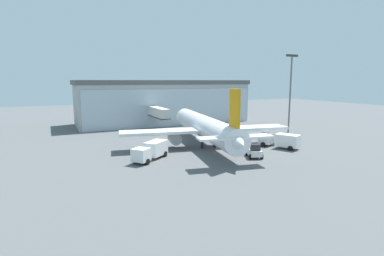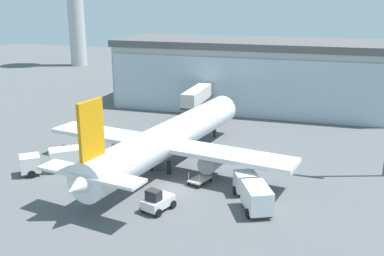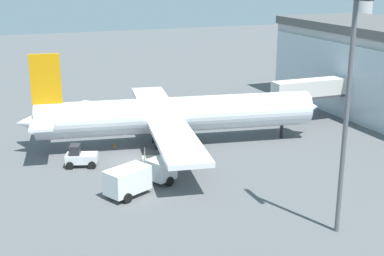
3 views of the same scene
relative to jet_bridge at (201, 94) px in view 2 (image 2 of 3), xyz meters
name	(u,v)px [view 2 (image 2 of 3)]	position (x,y,z in m)	size (l,w,h in m)	color
ground	(176,188)	(5.92, -27.48, -4.33)	(240.00, 240.00, 0.00)	#545659
terminal_building	(251,74)	(5.93, 11.87, 1.84)	(49.82, 17.91, 12.34)	#A8A8A8
jet_bridge	(201,94)	(0.00, 0.00, 0.00)	(2.48, 13.93, 5.70)	beige
airplane	(168,139)	(2.85, -21.74, -0.78)	(31.78, 35.22, 11.05)	silver
catering_truck	(55,159)	(-9.24, -27.37, -2.86)	(6.92, 6.50, 2.65)	silver
fuel_truck	(253,192)	(14.60, -28.95, -2.86)	(5.26, 7.51, 2.65)	silver
baggage_cart	(200,179)	(8.00, -25.40, -3.83)	(2.35, 3.14, 1.50)	#9E998C
pushback_tug	(157,201)	(6.08, -32.88, -3.36)	(2.95, 3.59, 2.30)	silver
safety_cone_nose	(134,183)	(1.32, -28.28, -4.05)	(0.36, 0.36, 0.55)	orange
safety_cone_wingtip	(82,151)	(-9.89, -20.68, -4.05)	(0.36, 0.36, 0.55)	orange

